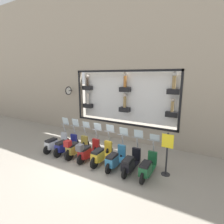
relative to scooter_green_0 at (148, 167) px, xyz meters
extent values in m
plane|color=gray|center=(-0.18, 2.71, -0.41)|extent=(120.00, 120.00, 0.00)
cube|color=gray|center=(3.42, 13.38, 4.43)|extent=(0.40, 14.65, 9.68)
cube|color=gray|center=(3.42, 2.71, 0.08)|extent=(0.40, 6.70, 0.99)
cube|color=gray|center=(3.42, 2.71, 6.57)|extent=(0.40, 6.70, 5.40)
cube|color=black|center=(3.21, 2.71, 3.80)|extent=(0.04, 6.70, 0.12)
cube|color=black|center=(3.21, 2.71, 0.64)|extent=(0.04, 6.70, 0.12)
cube|color=black|center=(3.21, -0.58, 2.22)|extent=(0.04, 0.12, 3.29)
cube|color=black|center=(3.21, 6.00, 2.22)|extent=(0.04, 0.12, 3.29)
cube|color=white|center=(3.77, 2.71, 2.22)|extent=(0.04, 6.46, 3.05)
cube|color=black|center=(3.55, -0.15, 2.70)|extent=(0.36, 0.66, 0.28)
cylinder|color=#9E7F4C|center=(3.55, -0.15, 3.18)|extent=(0.19, 0.19, 0.68)
sphere|color=white|center=(3.55, -0.15, 3.64)|extent=(0.24, 0.24, 0.24)
cube|color=black|center=(3.55, 2.71, 2.70)|extent=(0.36, 0.66, 0.28)
cylinder|color=#B26B2D|center=(3.55, 2.71, 3.18)|extent=(0.19, 0.19, 0.67)
sphere|color=beige|center=(3.55, 2.71, 3.64)|extent=(0.24, 0.24, 0.24)
cube|color=black|center=(3.55, 5.56, 2.70)|extent=(0.36, 0.66, 0.28)
cylinder|color=#47382D|center=(3.55, 5.56, 3.12)|extent=(0.15, 0.15, 0.55)
sphere|color=beige|center=(3.55, 5.56, 3.49)|extent=(0.20, 0.20, 0.20)
cube|color=black|center=(3.55, -0.15, 1.45)|extent=(0.36, 0.66, 0.28)
cylinder|color=#9E7F4C|center=(3.55, -0.15, 1.87)|extent=(0.16, 0.16, 0.57)
sphere|color=beige|center=(3.55, -0.15, 2.26)|extent=(0.20, 0.20, 0.20)
cube|color=black|center=(3.55, 2.71, 1.45)|extent=(0.36, 0.66, 0.28)
cylinder|color=#9E7F4C|center=(3.55, 2.71, 1.92)|extent=(0.18, 0.18, 0.66)
sphere|color=beige|center=(3.55, 2.71, 2.37)|extent=(0.24, 0.24, 0.24)
cube|color=black|center=(3.55, 5.56, 1.45)|extent=(0.36, 0.66, 0.28)
cylinder|color=silver|center=(3.55, 5.56, 1.88)|extent=(0.16, 0.16, 0.57)
sphere|color=beige|center=(3.55, 5.56, 2.27)|extent=(0.21, 0.21, 0.21)
cylinder|color=black|center=(3.04, 6.70, 2.51)|extent=(0.35, 0.05, 0.05)
torus|color=black|center=(2.87, 6.70, 2.51)|extent=(0.59, 0.06, 0.59)
cylinder|color=white|center=(2.87, 6.70, 2.51)|extent=(0.48, 0.03, 0.48)
cylinder|color=black|center=(0.77, 0.00, -0.19)|extent=(0.45, 0.09, 0.45)
cylinder|color=black|center=(-0.57, 0.00, -0.19)|extent=(0.45, 0.09, 0.45)
cube|color=#19512D|center=(0.10, 0.00, -0.20)|extent=(1.02, 0.38, 0.06)
cube|color=#19512D|center=(-0.27, 0.00, 0.01)|extent=(0.61, 0.35, 0.36)
cube|color=black|center=(-0.27, 0.00, 0.24)|extent=(0.58, 0.31, 0.10)
cube|color=#19512D|center=(0.65, 0.00, 0.11)|extent=(0.12, 0.37, 0.56)
cylinder|color=gray|center=(0.72, 0.00, 0.61)|extent=(0.20, 0.06, 0.45)
cylinder|color=gray|center=(0.79, 0.00, 0.82)|extent=(0.04, 0.61, 0.04)
cube|color=silver|center=(0.83, 0.00, 0.96)|extent=(0.08, 0.42, 0.28)
cylinder|color=black|center=(0.78, 0.73, -0.19)|extent=(0.45, 0.09, 0.45)
cylinder|color=black|center=(-0.57, 0.73, -0.19)|extent=(0.45, 0.09, 0.45)
cube|color=black|center=(0.10, 0.73, -0.20)|extent=(1.02, 0.38, 0.06)
cube|color=black|center=(-0.27, 0.73, 0.01)|extent=(0.61, 0.35, 0.36)
cube|color=black|center=(-0.27, 0.73, 0.24)|extent=(0.58, 0.31, 0.10)
cube|color=black|center=(0.65, 0.73, 0.11)|extent=(0.12, 0.37, 0.56)
cylinder|color=gray|center=(0.72, 0.73, 0.60)|extent=(0.20, 0.06, 0.45)
cylinder|color=gray|center=(0.79, 0.73, 0.82)|extent=(0.04, 0.61, 0.04)
cube|color=silver|center=(0.83, 0.73, 1.00)|extent=(0.09, 0.42, 0.37)
cylinder|color=black|center=(0.78, 1.46, -0.19)|extent=(0.44, 0.09, 0.44)
cylinder|color=black|center=(-0.57, 1.46, -0.19)|extent=(0.44, 0.09, 0.44)
cube|color=teal|center=(0.10, 1.46, -0.20)|extent=(1.02, 0.39, 0.06)
cube|color=teal|center=(-0.27, 1.46, 0.01)|extent=(0.61, 0.35, 0.36)
cube|color=black|center=(-0.27, 1.46, 0.24)|extent=(0.58, 0.31, 0.10)
cube|color=teal|center=(0.65, 1.46, 0.11)|extent=(0.12, 0.37, 0.56)
cylinder|color=gray|center=(0.72, 1.46, 0.60)|extent=(0.20, 0.06, 0.45)
cylinder|color=gray|center=(0.79, 1.46, 0.82)|extent=(0.04, 0.60, 0.04)
cube|color=silver|center=(0.83, 1.46, 1.00)|extent=(0.09, 0.42, 0.36)
cylinder|color=black|center=(0.74, 2.19, -0.14)|extent=(0.54, 0.09, 0.54)
cylinder|color=black|center=(-0.53, 2.19, -0.14)|extent=(0.54, 0.09, 0.54)
cube|color=gold|center=(0.10, 2.19, -0.16)|extent=(1.02, 0.39, 0.06)
cube|color=gold|center=(-0.27, 2.19, 0.05)|extent=(0.61, 0.35, 0.36)
cube|color=black|center=(-0.27, 2.19, 0.28)|extent=(0.58, 0.31, 0.10)
cube|color=gold|center=(0.65, 2.19, 0.15)|extent=(0.12, 0.37, 0.56)
cylinder|color=gray|center=(0.72, 2.19, 0.65)|extent=(0.20, 0.06, 0.45)
cylinder|color=gray|center=(0.79, 2.19, 0.86)|extent=(0.04, 0.60, 0.04)
cube|color=silver|center=(0.83, 2.19, 1.04)|extent=(0.09, 0.42, 0.35)
cylinder|color=black|center=(0.76, 2.92, -0.17)|extent=(0.48, 0.09, 0.48)
cylinder|color=black|center=(-0.55, 2.92, -0.17)|extent=(0.48, 0.09, 0.48)
cube|color=maroon|center=(0.10, 2.92, -0.18)|extent=(1.02, 0.39, 0.06)
cube|color=maroon|center=(-0.27, 2.92, 0.03)|extent=(0.61, 0.35, 0.36)
cube|color=black|center=(-0.27, 2.92, 0.26)|extent=(0.58, 0.31, 0.10)
cube|color=maroon|center=(0.65, 2.92, 0.13)|extent=(0.12, 0.37, 0.56)
cylinder|color=gray|center=(0.72, 2.92, 0.62)|extent=(0.20, 0.06, 0.45)
cylinder|color=gray|center=(0.79, 2.92, 0.84)|extent=(0.04, 0.60, 0.04)
cube|color=silver|center=(0.83, 2.92, 1.02)|extent=(0.09, 0.42, 0.36)
cube|color=#4C4C51|center=(-0.60, 2.92, 0.42)|extent=(0.28, 0.28, 0.28)
cylinder|color=black|center=(0.73, 3.64, -0.13)|extent=(0.56, 0.09, 0.56)
cylinder|color=black|center=(-0.52, 3.64, -0.13)|extent=(0.56, 0.09, 0.56)
cube|color=olive|center=(0.10, 3.64, -0.15)|extent=(1.02, 0.38, 0.06)
cube|color=olive|center=(-0.27, 3.64, 0.06)|extent=(0.61, 0.35, 0.36)
cube|color=black|center=(-0.27, 3.64, 0.29)|extent=(0.58, 0.31, 0.10)
cube|color=olive|center=(0.65, 3.64, 0.16)|extent=(0.12, 0.37, 0.56)
cylinder|color=gray|center=(0.72, 3.64, 0.66)|extent=(0.20, 0.06, 0.45)
cylinder|color=gray|center=(0.79, 3.64, 0.87)|extent=(0.04, 0.60, 0.04)
cube|color=silver|center=(0.83, 3.64, 1.02)|extent=(0.08, 0.42, 0.30)
cube|color=maroon|center=(-0.58, 3.64, 0.45)|extent=(0.28, 0.28, 0.28)
cylinder|color=black|center=(0.76, 4.37, -0.17)|extent=(0.48, 0.09, 0.48)
cylinder|color=black|center=(-0.55, 4.37, -0.17)|extent=(0.48, 0.09, 0.48)
cube|color=navy|center=(0.10, 4.37, -0.18)|extent=(1.02, 0.38, 0.06)
cube|color=navy|center=(-0.27, 4.37, 0.03)|extent=(0.61, 0.35, 0.36)
cube|color=black|center=(-0.27, 4.37, 0.26)|extent=(0.58, 0.31, 0.10)
cube|color=navy|center=(0.65, 4.37, 0.13)|extent=(0.12, 0.37, 0.56)
cylinder|color=gray|center=(0.72, 4.37, 0.62)|extent=(0.20, 0.06, 0.45)
cylinder|color=gray|center=(0.79, 4.37, 0.84)|extent=(0.04, 0.60, 0.04)
cube|color=silver|center=(0.83, 4.37, 1.04)|extent=(0.10, 0.42, 0.40)
cylinder|color=black|center=(0.77, 5.10, -0.19)|extent=(0.45, 0.09, 0.45)
cylinder|color=black|center=(-0.57, 5.10, -0.19)|extent=(0.45, 0.09, 0.45)
cube|color=#B7BCC6|center=(0.10, 5.10, -0.20)|extent=(1.02, 0.38, 0.06)
cube|color=#B7BCC6|center=(-0.27, 5.10, 0.01)|extent=(0.61, 0.35, 0.36)
cube|color=black|center=(-0.27, 5.10, 0.24)|extent=(0.58, 0.31, 0.10)
cube|color=#B7BCC6|center=(0.65, 5.10, 0.11)|extent=(0.12, 0.37, 0.56)
cylinder|color=gray|center=(0.72, 5.10, 0.61)|extent=(0.20, 0.06, 0.45)
cylinder|color=gray|center=(0.79, 5.10, 0.82)|extent=(0.04, 0.61, 0.04)
cube|color=silver|center=(0.83, 5.10, 1.02)|extent=(0.10, 0.42, 0.40)
cylinder|color=#232326|center=(0.49, -0.61, -0.40)|extent=(0.36, 0.36, 0.02)
cylinder|color=#232326|center=(0.49, -0.61, 0.47)|extent=(0.07, 0.07, 1.77)
cube|color=yellow|center=(0.47, -0.61, 1.04)|extent=(0.03, 0.45, 0.55)
camera|label=1|loc=(-6.19, -1.88, 3.54)|focal=28.00mm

